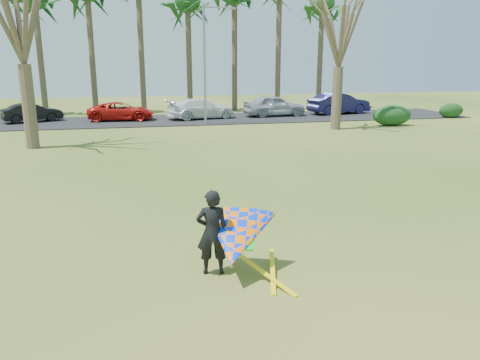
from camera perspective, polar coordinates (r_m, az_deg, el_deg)
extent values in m
plane|color=#225011|center=(11.68, 2.16, -7.62)|extent=(100.00, 100.00, 0.00)
cube|color=black|center=(35.84, -8.12, 7.26)|extent=(46.00, 7.00, 0.06)
cylinder|color=#4E3E2F|center=(42.09, -23.15, 13.43)|extent=(0.48, 0.48, 9.00)
cylinder|color=brown|center=(41.59, -17.61, 14.38)|extent=(0.48, 0.48, 9.70)
cylinder|color=#473B2A|center=(41.48, -11.95, 15.21)|extent=(0.48, 0.48, 10.40)
cylinder|color=#453929|center=(41.74, -6.22, 14.46)|extent=(0.48, 0.48, 9.00)
ellipsoid|color=#184016|center=(42.03, -6.41, 21.02)|extent=(4.84, 4.84, 3.08)
cylinder|color=#4B3B2D|center=(42.39, -0.67, 15.01)|extent=(0.48, 0.48, 9.70)
cylinder|color=#4F3D2F|center=(43.40, 4.69, 15.41)|extent=(0.48, 0.48, 10.40)
cylinder|color=brown|center=(44.74, 9.73, 14.33)|extent=(0.48, 0.48, 9.00)
ellipsoid|color=#184419|center=(45.01, 10.01, 20.45)|extent=(4.84, 4.84, 3.08)
cylinder|color=brown|center=(26.09, -24.34, 8.11)|extent=(0.64, 0.64, 4.20)
cylinder|color=#4C3B2E|center=(31.30, 11.72, 9.72)|extent=(0.64, 0.64, 3.99)
cylinder|color=gray|center=(32.82, -4.35, 13.68)|extent=(0.16, 0.16, 8.00)
cylinder|color=gray|center=(33.16, -2.66, 20.29)|extent=(2.00, 0.10, 0.10)
cube|color=gray|center=(33.34, -0.85, 20.18)|extent=(0.40, 0.18, 0.12)
ellipsoid|color=#153B18|center=(34.08, 18.04, 7.50)|extent=(2.83, 1.28, 1.42)
ellipsoid|color=#133615|center=(40.53, 24.34, 7.72)|extent=(2.04, 0.96, 1.13)
imported|color=black|center=(37.23, -24.02, 7.52)|extent=(4.27, 2.98, 1.34)
imported|color=#B8140E|center=(36.04, -14.29, 8.12)|extent=(4.95, 2.56, 1.33)
imported|color=white|center=(36.11, -4.77, 8.67)|extent=(5.56, 3.25, 1.51)
imported|color=#A4ABB1|center=(37.79, 4.20, 9.05)|extent=(5.08, 2.45, 1.67)
imported|color=#181644|center=(40.20, 11.96, 9.13)|extent=(5.45, 2.75, 1.72)
imported|color=black|center=(9.78, -3.41, -6.38)|extent=(0.71, 0.52, 1.83)
cone|color=#0533FF|center=(9.65, -0.50, -7.05)|extent=(2.13, 2.39, 2.02)
cube|color=#0CBF19|center=(9.62, 0.31, -7.44)|extent=(0.62, 0.60, 0.24)
cube|color=yellow|center=(9.80, 3.17, -12.06)|extent=(0.85, 1.66, 0.28)
cube|color=yellow|center=(10.02, 3.98, -11.44)|extent=(0.56, 1.76, 0.22)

